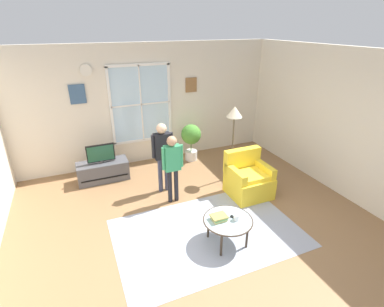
% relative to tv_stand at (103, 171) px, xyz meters
% --- Properties ---
extents(ground_plane, '(6.59, 6.94, 0.02)m').
position_rel_tv_stand_xyz_m(ground_plane, '(1.25, -2.55, -0.22)').
color(ground_plane, olive).
extents(back_wall, '(5.99, 0.17, 2.75)m').
position_rel_tv_stand_xyz_m(back_wall, '(1.24, 0.67, 1.17)').
color(back_wall, beige).
rests_on(back_wall, ground_plane).
extents(side_wall_right, '(0.12, 6.34, 2.75)m').
position_rel_tv_stand_xyz_m(side_wall_right, '(4.30, -2.55, 1.16)').
color(side_wall_right, beige).
rests_on(side_wall_right, ground_plane).
extents(area_rug, '(2.94, 1.93, 0.01)m').
position_rel_tv_stand_xyz_m(area_rug, '(1.31, -2.46, -0.20)').
color(area_rug, '#999EAD').
rests_on(area_rug, ground_plane).
extents(tv_stand, '(1.05, 0.46, 0.42)m').
position_rel_tv_stand_xyz_m(tv_stand, '(0.00, 0.00, 0.00)').
color(tv_stand, '#4C4C51').
rests_on(tv_stand, ground_plane).
extents(television, '(0.57, 0.08, 0.40)m').
position_rel_tv_stand_xyz_m(television, '(0.00, -0.00, 0.42)').
color(television, '#4C4C4C').
rests_on(television, tv_stand).
extents(armchair, '(0.76, 0.74, 0.87)m').
position_rel_tv_stand_xyz_m(armchair, '(2.55, -1.69, 0.12)').
color(armchair, yellow).
rests_on(armchair, ground_plane).
extents(coffee_table, '(0.76, 0.76, 0.43)m').
position_rel_tv_stand_xyz_m(coffee_table, '(1.49, -2.77, 0.19)').
color(coffee_table, '#99B2B7').
rests_on(coffee_table, ground_plane).
extents(book_stack, '(0.24, 0.19, 0.08)m').
position_rel_tv_stand_xyz_m(book_stack, '(1.36, -2.72, 0.26)').
color(book_stack, '#CACA7B').
rests_on(book_stack, coffee_table).
extents(cup, '(0.09, 0.09, 0.09)m').
position_rel_tv_stand_xyz_m(cup, '(1.60, -2.82, 0.26)').
color(cup, white).
rests_on(cup, coffee_table).
extents(remote_near_books, '(0.10, 0.14, 0.02)m').
position_rel_tv_stand_xyz_m(remote_near_books, '(1.60, -2.78, 0.23)').
color(remote_near_books, black).
rests_on(remote_near_books, coffee_table).
extents(person_green_shirt, '(0.40, 0.18, 1.32)m').
position_rel_tv_stand_xyz_m(person_green_shirt, '(1.11, -1.37, 0.62)').
color(person_green_shirt, black).
rests_on(person_green_shirt, ground_plane).
extents(person_black_shirt, '(0.43, 0.19, 1.42)m').
position_rel_tv_stand_xyz_m(person_black_shirt, '(1.07, -0.92, 0.68)').
color(person_black_shirt, '#333851').
rests_on(person_black_shirt, ground_plane).
extents(potted_plant_by_window, '(0.48, 0.48, 0.91)m').
position_rel_tv_stand_xyz_m(potted_plant_by_window, '(2.14, 0.20, 0.37)').
color(potted_plant_by_window, silver).
rests_on(potted_plant_by_window, ground_plane).
extents(floor_lamp, '(0.32, 0.32, 1.61)m').
position_rel_tv_stand_xyz_m(floor_lamp, '(2.58, -1.00, 1.13)').
color(floor_lamp, black).
rests_on(floor_lamp, ground_plane).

